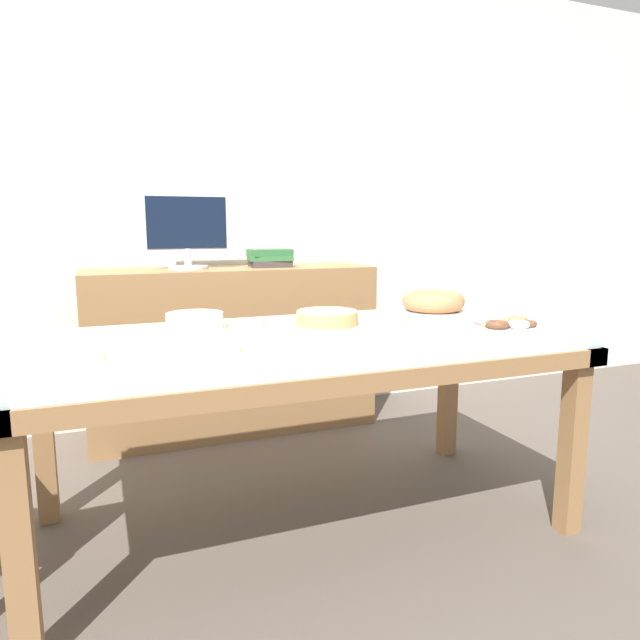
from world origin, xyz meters
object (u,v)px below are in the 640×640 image
object	(u,v)px
tealight_near_front	(241,354)
book_stack	(270,258)
cake_chocolate_round	(327,320)
cake_golden_bundt	(433,303)
plate_stack	(195,321)
tealight_right_edge	(406,323)
tealight_left_edge	(264,324)
computer_monitor	(187,232)
pastry_platter	(504,325)
tealight_near_cakes	(225,331)
tealight_centre	(105,362)

from	to	relation	value
tealight_near_front	book_stack	bearing A→B (deg)	70.08
cake_chocolate_round	cake_golden_bundt	size ratio (longest dim) A/B	1.00
cake_golden_bundt	plate_stack	xyz separation A→B (m)	(-1.03, 0.00, -0.02)
cake_golden_bundt	tealight_right_edge	size ratio (longest dim) A/B	7.34
tealight_right_edge	tealight_left_edge	bearing A→B (deg)	160.81
computer_monitor	book_stack	size ratio (longest dim) A/B	1.70
book_stack	cake_golden_bundt	xyz separation A→B (m)	(0.48, -0.88, -0.16)
cake_golden_bundt	computer_monitor	bearing A→B (deg)	136.23
plate_stack	tealight_right_edge	bearing A→B (deg)	-16.79
cake_chocolate_round	tealight_right_edge	distance (m)	0.31
computer_monitor	book_stack	bearing A→B (deg)	0.18
plate_stack	tealight_right_edge	world-z (taller)	plate_stack
cake_chocolate_round	tealight_right_edge	world-z (taller)	cake_chocolate_round
pastry_platter	tealight_near_cakes	bearing A→B (deg)	164.03
pastry_platter	tealight_centre	bearing A→B (deg)	-177.47
tealight_centre	book_stack	bearing A→B (deg)	57.17
pastry_platter	tealight_near_front	world-z (taller)	pastry_platter
tealight_near_front	tealight_right_edge	size ratio (longest dim) A/B	1.00
computer_monitor	plate_stack	xyz separation A→B (m)	(-0.11, -0.87, -0.32)
cake_golden_bundt	plate_stack	size ratio (longest dim) A/B	1.40
tealight_near_front	tealight_centre	bearing A→B (deg)	174.00
tealight_near_cakes	plate_stack	bearing A→B (deg)	121.24
tealight_right_edge	tealight_near_cakes	bearing A→B (deg)	172.26
tealight_near_front	tealight_right_edge	world-z (taller)	same
tealight_near_front	cake_chocolate_round	bearing A→B (deg)	40.69
tealight_right_edge	tealight_centre	size ratio (longest dim) A/B	1.00
cake_golden_bundt	pastry_platter	xyz separation A→B (m)	(0.04, -0.42, -0.03)
book_stack	tealight_right_edge	xyz separation A→B (m)	(0.21, -1.10, -0.19)
book_stack	tealight_near_front	size ratio (longest dim) A/B	6.24
pastry_platter	tealight_near_front	distance (m)	1.03
tealight_right_edge	tealight_centre	world-z (taller)	same
plate_stack	tealight_near_front	bearing A→B (deg)	-84.89
cake_golden_bundt	tealight_centre	xyz separation A→B (m)	(-1.35, -0.48, -0.04)
book_stack	tealight_near_front	xyz separation A→B (m)	(-0.51, -1.40, -0.19)
computer_monitor	pastry_platter	xyz separation A→B (m)	(0.96, -1.29, -0.33)
book_stack	cake_chocolate_round	size ratio (longest dim) A/B	0.85
book_stack	cake_chocolate_round	xyz separation A→B (m)	(-0.09, -1.04, -0.17)
computer_monitor	tealight_near_cakes	size ratio (longest dim) A/B	10.60
tealight_near_cakes	computer_monitor	bearing A→B (deg)	88.25
cake_chocolate_round	pastry_platter	distance (m)	0.66
pastry_platter	computer_monitor	bearing A→B (deg)	126.49
cake_chocolate_round	tealight_near_front	xyz separation A→B (m)	(-0.42, -0.36, -0.02)
computer_monitor	tealight_near_front	bearing A→B (deg)	-92.80
cake_chocolate_round	pastry_platter	bearing A→B (deg)	-23.14
pastry_platter	tealight_centre	world-z (taller)	pastry_platter
tealight_near_front	tealight_right_edge	distance (m)	0.77
plate_stack	pastry_platter	bearing A→B (deg)	-21.44
tealight_left_edge	book_stack	bearing A→B (deg)	71.99
computer_monitor	cake_chocolate_round	bearing A→B (deg)	-71.29
book_stack	tealight_centre	world-z (taller)	book_stack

